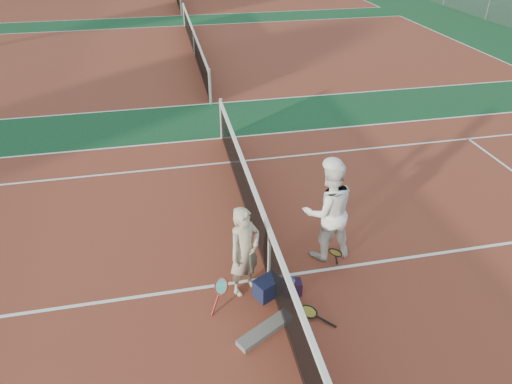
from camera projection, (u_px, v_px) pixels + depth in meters
ground at (269, 278)px, 7.62m from camera, size 130.00×130.00×0.00m
court_main at (269, 278)px, 7.61m from camera, size 23.77×10.97×0.01m
court_far_a at (195, 55)px, 18.78m from camera, size 23.77×10.97×0.01m
net_main at (269, 255)px, 7.34m from camera, size 0.10×10.98×1.02m
net_far_a at (194, 43)px, 18.51m from camera, size 0.10×10.98×1.02m
player_a at (245, 252)px, 6.99m from camera, size 0.68×0.61×1.56m
player_b at (328, 211)px, 7.66m from camera, size 0.94×0.76×1.86m
racket_red at (222, 293)px, 6.96m from camera, size 0.44×0.44×0.52m
racket_black_held at (335, 260)px, 7.60m from camera, size 0.40×0.41×0.54m
racket_spare at (308, 312)px, 6.92m from camera, size 0.61×0.62×0.08m
sports_bag_navy at (267, 288)px, 7.20m from camera, size 0.49×0.44×0.32m
sports_bag_purple at (292, 287)px, 7.26m from camera, size 0.31×0.23×0.24m
net_cover_canvas at (265, 330)px, 6.62m from camera, size 0.93×0.65×0.10m
water_bottle at (292, 287)px, 7.22m from camera, size 0.09×0.09×0.30m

